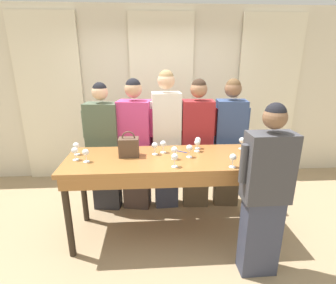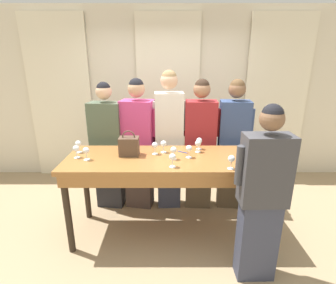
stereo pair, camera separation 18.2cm
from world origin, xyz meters
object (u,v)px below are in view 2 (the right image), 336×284
wine_glass_back_left (198,144)px  host_pouring (262,196)px  wine_glass_front_left (86,151)px  wine_glass_back_right (174,150)px  wine_glass_center_left (189,149)px  guest_olive_jacket (108,146)px  wine_glass_front_right (199,141)px  wine_glass_by_bottle (76,149)px  wine_glass_center_mid (172,158)px  wine_glass_near_host (78,144)px  wine_bottle (268,158)px  guest_cream_sweater (169,139)px  wine_glass_center_right (155,146)px  wine_glass_by_handbag (164,144)px  wine_glass_front_mid (244,142)px  guest_pink_top (138,144)px  guest_navy_coat (233,144)px  tasting_bar (168,167)px  wine_glass_back_mid (231,159)px  guest_striped_shirt (200,144)px  handbag (129,146)px

wine_glass_back_left → host_pouring: (0.49, -0.81, -0.21)m
wine_glass_front_left → wine_glass_back_right: size_ratio=1.00×
wine_glass_center_left → guest_olive_jacket: guest_olive_jacket is taller
wine_glass_front_right → wine_glass_by_bottle: size_ratio=1.00×
wine_glass_center_left → wine_glass_center_mid: bearing=-125.8°
wine_glass_near_host → wine_glass_by_bottle: bearing=-79.9°
wine_glass_front_right → wine_glass_center_left: same height
wine_bottle → wine_glass_back_left: 0.79m
guest_cream_sweater → host_pouring: bearing=-57.5°
wine_bottle → wine_glass_center_right: size_ratio=2.24×
wine_glass_front_right → wine_glass_by_handbag: size_ratio=1.00×
wine_glass_front_mid → wine_glass_back_right: 0.88m
guest_pink_top → guest_navy_coat: 1.27m
host_pouring → wine_glass_front_left: bearing=161.5°
wine_glass_front_left → guest_pink_top: bearing=56.5°
wine_glass_back_left → wine_glass_back_right: (-0.29, -0.23, 0.00)m
tasting_bar → wine_glass_by_bottle: size_ratio=15.79×
wine_glass_by_handbag → guest_olive_jacket: bearing=147.5°
wine_glass_front_left → guest_navy_coat: bearing=22.3°
wine_bottle → wine_glass_by_bottle: bearing=171.5°
wine_glass_back_left → wine_glass_back_right: same height
wine_glass_front_left → wine_glass_center_right: 0.74m
wine_glass_front_mid → wine_glass_by_bottle: 1.90m
wine_glass_back_left → wine_glass_by_handbag: 0.40m
tasting_bar → wine_glass_back_mid: bearing=-24.9°
wine_glass_front_left → host_pouring: size_ratio=0.08×
wine_glass_back_right → wine_glass_by_handbag: same height
wine_glass_front_mid → wine_glass_back_left: (-0.55, -0.05, 0.00)m
wine_bottle → guest_striped_shirt: (-0.55, 0.95, -0.18)m
wine_glass_center_left → host_pouring: host_pouring is taller
guest_olive_jacket → guest_striped_shirt: (1.24, 0.00, 0.02)m
wine_glass_center_mid → guest_cream_sweater: 0.91m
guest_navy_coat → guest_cream_sweater: bearing=-180.0°
wine_glass_front_left → wine_glass_front_right: same height
tasting_bar → wine_glass_back_mid: wine_glass_back_mid is taller
guest_navy_coat → wine_glass_by_handbag: bearing=-152.2°
tasting_bar → guest_navy_coat: (0.87, 0.66, 0.05)m
tasting_bar → wine_glass_front_left: bearing=-176.6°
guest_striped_shirt → wine_glass_front_right: bearing=-98.5°
handbag → guest_navy_coat: bearing=23.7°
wine_bottle → handbag: (-1.41, 0.38, -0.01)m
wine_bottle → wine_glass_center_right: wine_bottle is taller
wine_glass_front_mid → wine_glass_by_bottle: (-1.89, -0.24, -0.00)m
wine_glass_center_mid → wine_glass_front_mid: bearing=29.8°
guest_navy_coat → guest_pink_top: bearing=180.0°
wine_glass_back_left → guest_cream_sweater: guest_cream_sweater is taller
wine_glass_near_host → guest_pink_top: size_ratio=0.08×
wine_glass_back_left → guest_striped_shirt: bearing=80.2°
wine_glass_near_host → host_pouring: size_ratio=0.08×
wine_glass_front_left → wine_glass_center_left: (1.10, 0.07, 0.00)m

